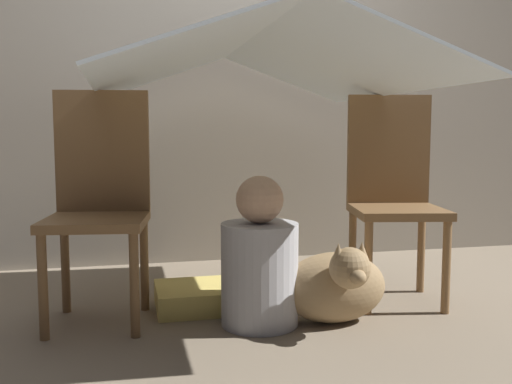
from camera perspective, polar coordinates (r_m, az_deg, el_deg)
The scene contains 8 objects.
ground_plane at distance 2.35m, azimuth 0.91°, elevation -13.09°, with size 8.80×8.80×0.00m, color gray.
wall_back at distance 3.45m, azimuth -4.09°, elevation 13.99°, with size 7.00×0.05×2.50m.
chair_left at distance 2.41m, azimuth -15.41°, elevation -0.53°, with size 0.44×0.44×0.94m.
chair_right at distance 2.69m, azimuth 13.57°, elevation 0.17°, with size 0.46×0.46×0.94m.
sheet_canopy at distance 2.39m, azimuth 0.00°, elevation 13.00°, with size 1.31×1.52×0.24m.
person_front at distance 2.28m, azimuth 0.37°, elevation -7.13°, with size 0.31×0.31×0.60m.
dog at distance 2.34m, azimuth 8.00°, elevation -9.18°, with size 0.43×0.40×0.36m.
floor_cushion at distance 2.55m, azimuth -5.28°, elevation -10.38°, with size 0.41×0.33×0.10m.
Camera 1 is at (-0.54, -2.15, 0.77)m, focal length 40.00 mm.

